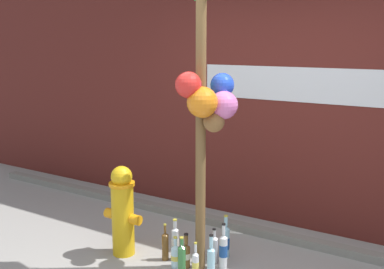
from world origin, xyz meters
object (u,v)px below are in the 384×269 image
Objects in this scene: fire_hydrant at (123,210)px; bottle_7 at (186,254)px; bottle_4 at (175,243)px; bottle_0 at (175,255)px; bottle_2 at (196,265)px; bottle_9 at (211,261)px; bottle_8 at (182,260)px; bottle_1 at (165,245)px; bottle_3 at (223,250)px; bottle_10 at (226,241)px; bottle_6 at (199,243)px; memorial_post at (205,82)px; bottle_5 at (214,248)px.

fire_hydrant is 0.73m from bottle_7.
bottle_0 is at bearing -55.17° from bottle_4.
bottle_0 is at bearing 160.87° from bottle_2.
bottle_8 is at bearing -156.45° from bottle_9.
bottle_1 is 0.84× the size of bottle_3.
fire_hydrant is at bearing -178.71° from bottle_9.
bottle_3 is at bearing 89.88° from bottle_9.
bottle_2 is at bearing 10.20° from bottle_8.
bottle_1 is at bearing 159.44° from bottle_2.
bottle_2 is 0.50m from bottle_10.
bottle_2 is 0.23m from bottle_7.
bottle_6 is 0.45m from bottle_9.
bottle_1 is 0.35m from bottle_8.
bottle_3 reaches higher than bottle_6.
bottle_10 is (0.37, 0.29, -0.01)m from bottle_4.
memorial_post is 1.57m from bottle_1.
bottle_5 is 0.30m from bottle_9.
bottle_8 reaches higher than bottle_2.
bottle_2 is (0.83, -0.06, -0.30)m from fire_hydrant.
bottle_3 is at bearing 15.05° from bottle_1.
memorial_post is 1.53m from bottle_10.
bottle_5 is (0.33, 0.14, -0.03)m from bottle_4.
bottle_8 is at bearing -106.07° from bottle_10.
bottle_9 is at bearing -79.24° from bottle_10.
bottle_7 is at bearing -4.52° from bottle_1.
bottle_7 is (0.65, 0.08, -0.31)m from fire_hydrant.
bottle_3 is 0.22m from bottle_9.
fire_hydrant is 2.45× the size of bottle_1.
bottle_4 is 0.99× the size of bottle_9.
bottle_2 is (0.03, -0.19, -1.53)m from memorial_post.
bottle_9 is at bearing -15.96° from bottle_4.
bottle_9 is at bearing -66.06° from bottle_5.
bottle_3 reaches higher than bottle_7.
bottle_0 is 0.69× the size of bottle_3.
bottle_5 is 0.91× the size of bottle_8.
bottle_9 reaches higher than bottle_5.
bottle_8 is at bearing -31.25° from bottle_1.
bottle_1 is at bearing -164.95° from bottle_3.
fire_hydrant is 0.92m from bottle_5.
bottle_6 reaches higher than bottle_7.
bottle_9 is (0.12, -0.27, 0.02)m from bottle_5.
bottle_2 reaches higher than bottle_0.
bottle_10 is (0.86, 0.44, -0.28)m from fire_hydrant.
fire_hydrant is at bearing -172.80° from bottle_7.
bottle_2 reaches higher than bottle_7.
bottle_7 is 0.30m from bottle_9.
bottle_8 reaches higher than bottle_7.
bottle_1 is 1.05× the size of bottle_2.
bottle_4 is 1.21× the size of bottle_5.
bottle_10 is (-0.08, 0.42, -0.00)m from bottle_9.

